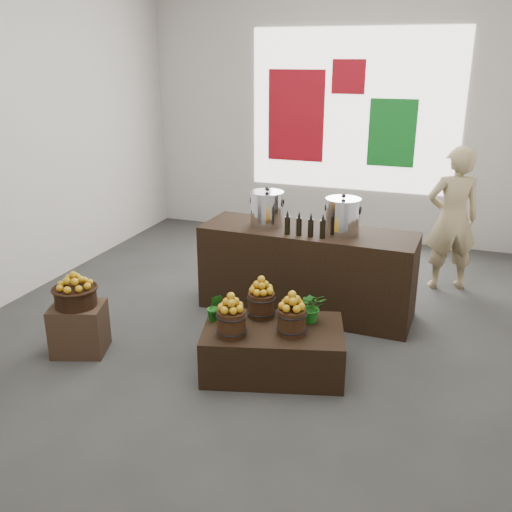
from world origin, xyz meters
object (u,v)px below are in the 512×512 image
(wicker_basket, at_px, (76,297))
(stock_pot_left, at_px, (267,209))
(display_table, at_px, (273,349))
(stock_pot_center, at_px, (343,217))
(counter, at_px, (307,271))
(crate, at_px, (79,329))
(shopper, at_px, (452,219))

(wicker_basket, distance_m, stock_pot_left, 2.28)
(display_table, relative_size, stock_pot_center, 3.47)
(wicker_basket, relative_size, counter, 0.17)
(crate, distance_m, stock_pot_center, 2.96)
(wicker_basket, bearing_deg, display_table, 8.97)
(wicker_basket, height_order, stock_pot_left, stock_pot_left)
(stock_pot_center, distance_m, shopper, 1.73)
(shopper, bearing_deg, crate, 20.86)
(display_table, bearing_deg, wicker_basket, 173.75)
(counter, relative_size, stock_pot_left, 6.47)
(stock_pot_center, bearing_deg, crate, -143.01)
(stock_pot_center, bearing_deg, wicker_basket, -143.01)
(stock_pot_left, bearing_deg, wicker_basket, -128.65)
(counter, height_order, stock_pot_left, stock_pot_left)
(crate, xyz_separation_m, display_table, (1.92, 0.30, -0.03))
(wicker_basket, height_order, shopper, shopper)
(crate, distance_m, stock_pot_left, 2.39)
(display_table, distance_m, shopper, 3.12)
(wicker_basket, distance_m, shopper, 4.51)
(stock_pot_left, xyz_separation_m, stock_pot_center, (0.87, -0.03, 0.00))
(wicker_basket, bearing_deg, counter, 42.42)
(crate, xyz_separation_m, wicker_basket, (0.00, 0.00, 0.34))
(stock_pot_left, relative_size, shopper, 0.20)
(crate, height_order, counter, counter)
(wicker_basket, relative_size, display_table, 0.31)
(stock_pot_center, bearing_deg, display_table, -103.11)
(stock_pot_left, distance_m, stock_pot_center, 0.87)
(wicker_basket, bearing_deg, stock_pot_left, 51.35)
(counter, bearing_deg, display_table, -85.72)
(counter, xyz_separation_m, stock_pot_left, (-0.49, 0.02, 0.67))
(display_table, xyz_separation_m, stock_pot_left, (-0.55, 1.42, 0.94))
(crate, height_order, stock_pot_center, stock_pot_center)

